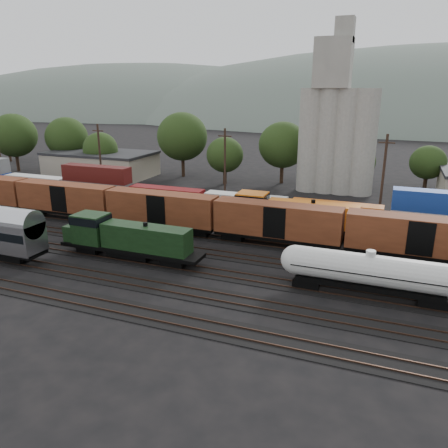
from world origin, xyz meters
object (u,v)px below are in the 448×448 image
(green_locomotive, at_px, (123,237))
(tank_car_a, at_px, (369,271))
(grain_silo, at_px, (336,129))
(orange_locomotive, at_px, (287,214))

(green_locomotive, xyz_separation_m, tank_car_a, (25.61, 0.00, -0.02))
(green_locomotive, relative_size, grain_silo, 0.57)
(tank_car_a, relative_size, orange_locomotive, 0.85)
(green_locomotive, distance_m, grain_silo, 45.16)
(orange_locomotive, xyz_separation_m, grain_silo, (2.12, 26.00, 8.58))
(orange_locomotive, relative_size, grain_silo, 0.65)
(green_locomotive, xyz_separation_m, grain_silo, (16.80, 41.00, 8.74))
(orange_locomotive, distance_m, grain_silo, 27.46)
(tank_car_a, xyz_separation_m, grain_silo, (-8.82, 41.00, 8.76))
(grain_silo, bearing_deg, green_locomotive, -112.28)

